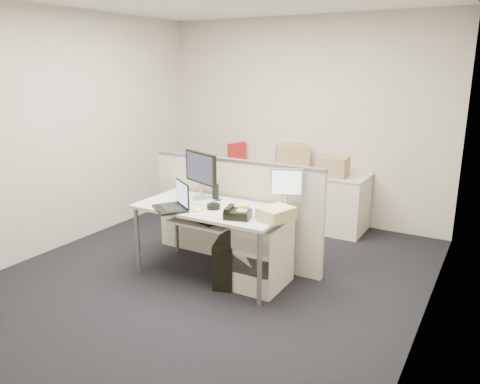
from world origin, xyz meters
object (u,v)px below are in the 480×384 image
Objects in this scene: desk at (212,213)px; laptop at (169,196)px; monitor_main at (201,176)px; desk_phone at (238,214)px.

laptop is (-0.30, -0.28, 0.20)m from desk.
laptop is at bearing -75.28° from monitor_main.
desk is 0.44m from monitor_main.
desk_phone is (0.70, 0.10, -0.10)m from laptop.
desk is 6.58× the size of desk_phone.
monitor_main reaches higher than laptop.
laptop is at bearing 174.12° from desk_phone.
monitor_main is 0.77m from desk_phone.
monitor_main is 1.40× the size of laptop.
laptop is (-0.05, -0.46, -0.11)m from monitor_main.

